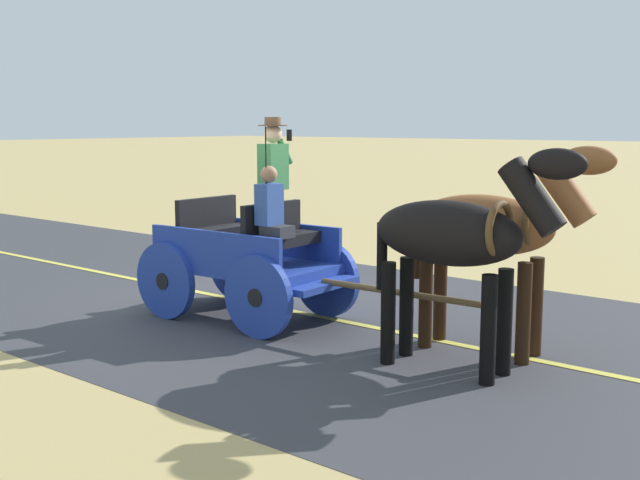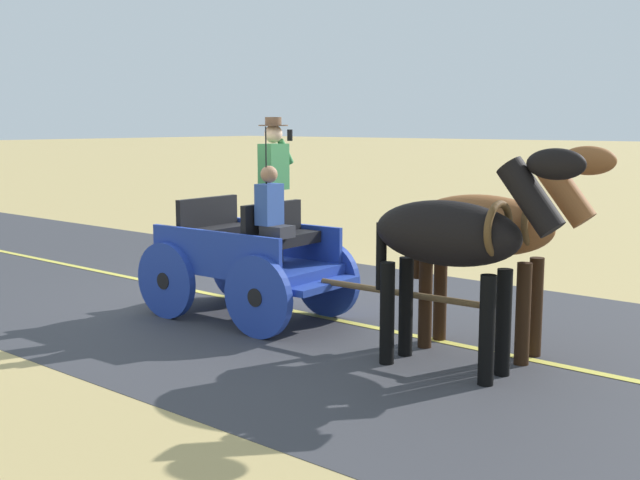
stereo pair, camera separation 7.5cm
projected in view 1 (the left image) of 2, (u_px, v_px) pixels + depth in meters
The scene contains 6 objects.
ground_plane at pixel (246, 302), 10.76m from camera, with size 200.00×200.00×0.00m, color tan.
road_surface at pixel (246, 302), 10.76m from camera, with size 6.69×160.00×0.01m, color #38383D.
road_centre_stripe at pixel (246, 302), 10.76m from camera, with size 0.12×160.00×0.00m, color #DBCC4C.
horse_drawn_carriage at pixel (251, 254), 9.77m from camera, with size 1.51×4.51×2.50m.
horse_near_side at pixel (492, 230), 8.20m from camera, with size 0.71×2.14×2.21m.
horse_off_side at pixel (457, 239), 7.58m from camera, with size 0.64×2.13×2.21m.
Camera 1 is at (7.46, 7.48, 2.43)m, focal length 44.17 mm.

